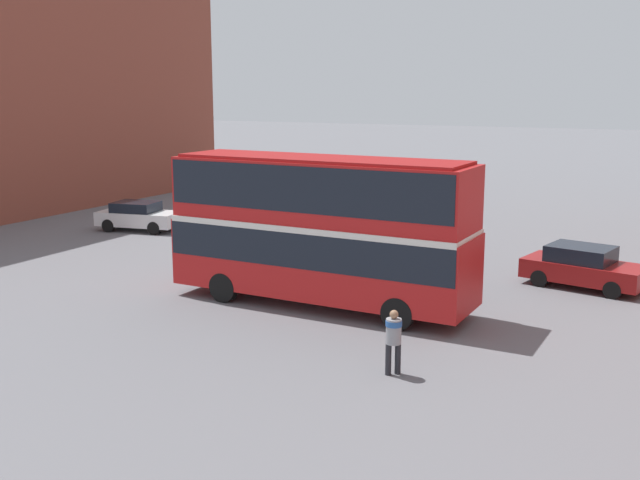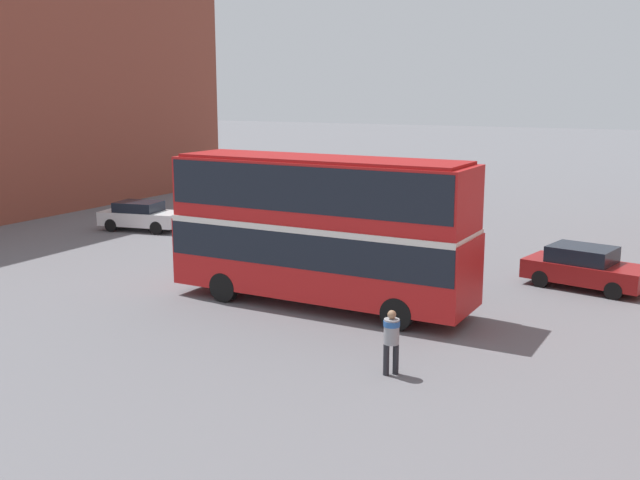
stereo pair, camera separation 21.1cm
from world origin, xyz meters
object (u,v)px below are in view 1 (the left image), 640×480
Objects in this scene: parked_car_side_street at (139,216)px; parked_car_kerb_near at (583,267)px; double_decker_bus at (320,222)px; parked_car_kerb_far at (361,219)px; pedestrian_foreground at (394,335)px.

parked_car_kerb_near is at bearing -14.39° from parked_car_side_street.
double_decker_bus is 2.35× the size of parked_car_side_street.
parked_car_kerb_near is (7.39, 6.26, -2.03)m from double_decker_bus.
parked_car_kerb_near is 12.40m from parked_car_kerb_far.
parked_car_kerb_far reaches higher than parked_car_kerb_near.
double_decker_bus is 2.43× the size of parked_car_kerb_far.
parked_car_kerb_near is (3.03, 10.87, -0.27)m from pedestrian_foreground.
pedestrian_foreground reaches higher than parked_car_kerb_near.
pedestrian_foreground reaches higher than parked_car_kerb_far.
parked_car_kerb_near is at bearing -57.82° from pedestrian_foreground.
parked_car_kerb_near is 1.03× the size of parked_car_side_street.
double_decker_bus is 16.24m from parked_car_side_street.
parked_car_kerb_near is at bearing 143.74° from parked_car_kerb_far.
double_decker_bus is 6.58m from pedestrian_foreground.
double_decker_bus reaches higher than pedestrian_foreground.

